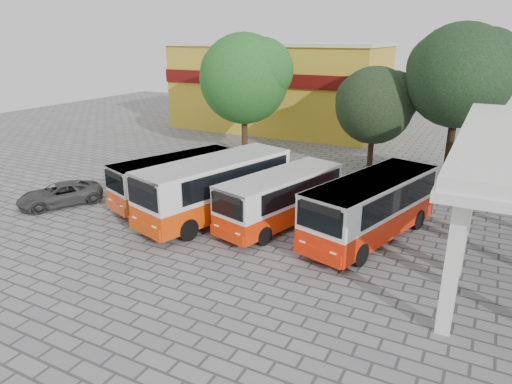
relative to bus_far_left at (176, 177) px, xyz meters
The scene contains 10 objects.
ground 7.72m from the bus_far_left, 25.40° to the right, with size 90.00×90.00×0.00m, color gray.
shophouse_block 23.27m from the bus_far_left, 100.38° to the left, with size 20.40×10.40×8.30m.
bus_far_left is the anchor object (origin of this frame).
bus_centre_left 3.32m from the bus_far_left, 16.10° to the right, with size 4.90×9.03×3.07m.
bus_centre_right 6.49m from the bus_far_left, ahead, with size 4.08×7.68×2.61m.
bus_far_right 10.83m from the bus_far_left, ahead, with size 4.59×8.54×2.91m.
tree_left 12.80m from the bus_far_left, 99.89° to the left, with size 7.16×6.82×9.22m.
tree_middle 14.93m from the bus_far_left, 57.60° to the left, with size 5.56×5.30×7.04m.
tree_right 18.77m from the bus_far_left, 44.06° to the left, with size 6.84×6.51×9.80m.
parked_car 6.49m from the bus_far_left, 149.10° to the right, with size 2.04×4.41×1.23m, color #363636.
Camera 1 is at (8.25, -16.16, 8.92)m, focal length 32.00 mm.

